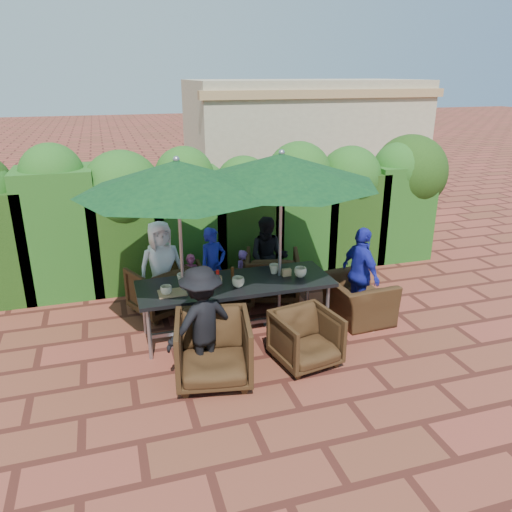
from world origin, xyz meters
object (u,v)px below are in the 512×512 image
object	(u,v)px
dining_table	(236,287)
chair_near_right	(306,336)
chair_end_right	(357,292)
umbrella_right	(281,169)
chair_far_right	(272,273)
umbrella_left	(177,177)
chair_far_mid	(224,282)
chair_far_left	(160,287)
chair_near_left	(213,347)

from	to	relation	value
dining_table	chair_near_right	bearing A→B (deg)	-58.00
dining_table	chair_end_right	distance (m)	1.79
umbrella_right	chair_far_right	bearing A→B (deg)	77.56
umbrella_left	umbrella_right	bearing A→B (deg)	5.49
chair_far_mid	chair_far_right	bearing A→B (deg)	-176.31
umbrella_right	chair_far_left	size ratio (longest dim) A/B	3.23
chair_far_right	umbrella_left	bearing A→B (deg)	50.31
chair_far_mid	chair_near_left	bearing A→B (deg)	73.52
chair_far_left	umbrella_left	bearing A→B (deg)	76.57
chair_near_left	chair_far_left	bearing A→B (deg)	111.06
umbrella_left	chair_near_left	distance (m)	2.02
dining_table	umbrella_left	distance (m)	1.69
dining_table	chair_far_right	world-z (taller)	chair_far_right
dining_table	umbrella_right	xyz separation A→B (m)	(0.64, 0.06, 1.54)
chair_far_left	chair_far_right	size ratio (longest dim) A/B	0.95
umbrella_right	chair_end_right	xyz separation A→B (m)	(1.13, -0.17, -1.80)
chair_far_left	umbrella_right	bearing A→B (deg)	125.72
umbrella_left	chair_far_left	bearing A→B (deg)	100.95
chair_end_right	umbrella_right	bearing A→B (deg)	78.95
chair_far_left	chair_far_mid	world-z (taller)	chair_far_left
umbrella_left	umbrella_right	distance (m)	1.36
umbrella_right	chair_far_mid	distance (m)	2.09
chair_near_right	chair_end_right	world-z (taller)	chair_end_right
chair_far_right	chair_near_right	size ratio (longest dim) A/B	1.14
chair_near_right	chair_end_right	size ratio (longest dim) A/B	0.77
chair_end_right	chair_near_right	bearing A→B (deg)	124.67
umbrella_right	chair_near_right	xyz separation A→B (m)	(-0.02, -1.05, -1.85)
chair_near_right	umbrella_left	bearing A→B (deg)	135.17
chair_far_mid	chair_far_right	size ratio (longest dim) A/B	0.91
chair_near_right	umbrella_right	bearing A→B (deg)	78.47
chair_far_left	chair_near_left	world-z (taller)	chair_near_left
chair_near_right	chair_end_right	bearing A→B (deg)	27.19
chair_far_mid	chair_end_right	size ratio (longest dim) A/B	0.80
chair_end_right	chair_far_left	bearing A→B (deg)	65.77
dining_table	chair_far_mid	world-z (taller)	chair_far_mid
dining_table	umbrella_right	size ratio (longest dim) A/B	1.02
chair_far_mid	chair_end_right	world-z (taller)	chair_end_right
chair_near_left	umbrella_left	bearing A→B (deg)	110.73
umbrella_right	chair_far_right	world-z (taller)	umbrella_right
umbrella_left	chair_end_right	bearing A→B (deg)	-0.83
umbrella_left	chair_near_right	size ratio (longest dim) A/B	3.37
dining_table	chair_far_mid	size ratio (longest dim) A/B	3.40
chair_far_right	chair_end_right	distance (m)	1.39
dining_table	chair_far_mid	xyz separation A→B (m)	(0.05, 0.87, -0.30)
chair_far_right	chair_near_left	distance (m)	2.36
chair_far_left	chair_near_left	distance (m)	2.00
umbrella_left	chair_far_left	world-z (taller)	umbrella_left
umbrella_left	chair_far_mid	size ratio (longest dim) A/B	3.23
dining_table	chair_near_right	xyz separation A→B (m)	(0.62, -0.99, -0.31)
dining_table	chair_near_left	size ratio (longest dim) A/B	2.98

